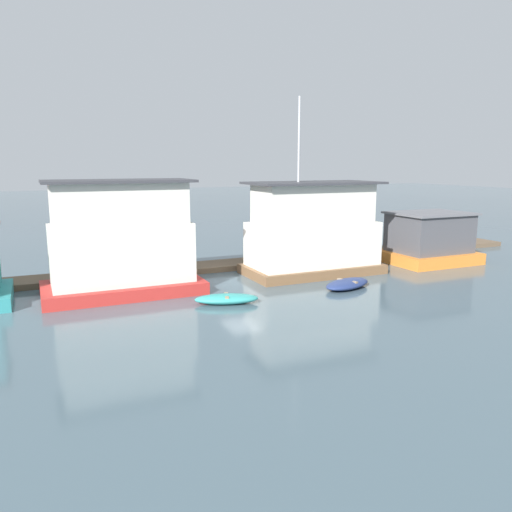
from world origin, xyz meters
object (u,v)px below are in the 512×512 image
at_px(houseboat_brown, 313,232).
at_px(dinghy_navy, 347,284).
at_px(dinghy_teal, 227,299).
at_px(houseboat_orange, 429,239).
at_px(houseboat_red, 122,243).

distance_m(houseboat_brown, dinghy_navy, 4.22).
height_order(houseboat_brown, dinghy_teal, houseboat_brown).
height_order(houseboat_orange, dinghy_teal, houseboat_orange).
bearing_deg(houseboat_orange, dinghy_navy, -157.42).
bearing_deg(houseboat_brown, houseboat_orange, -1.62).
height_order(houseboat_red, houseboat_brown, houseboat_brown).
xyz_separation_m(houseboat_brown, houseboat_orange, (8.07, -0.23, -0.88)).
relative_size(houseboat_red, houseboat_orange, 1.38).
bearing_deg(houseboat_orange, dinghy_teal, -166.26).
xyz_separation_m(houseboat_red, dinghy_navy, (10.05, -3.50, -2.18)).
bearing_deg(dinghy_navy, houseboat_orange, 22.58).
distance_m(houseboat_brown, dinghy_teal, 7.81).
distance_m(houseboat_orange, dinghy_teal, 15.05).
bearing_deg(houseboat_orange, houseboat_red, 179.80).
relative_size(houseboat_red, dinghy_teal, 2.45).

